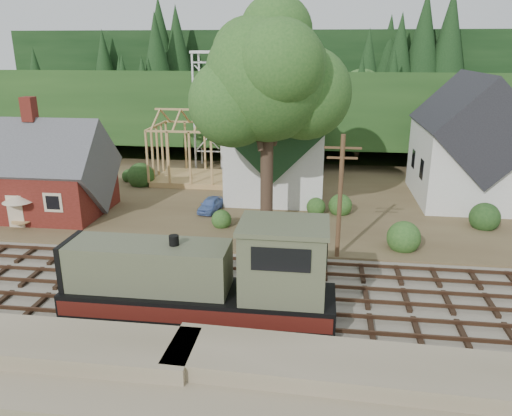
# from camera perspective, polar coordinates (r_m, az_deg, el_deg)

# --- Properties ---
(ground) EXTENTS (140.00, 140.00, 0.00)m
(ground) POSITION_cam_1_polar(r_m,az_deg,el_deg) (27.94, -5.25, -9.53)
(ground) COLOR #384C1E
(ground) RESTS_ON ground
(embankment) EXTENTS (64.00, 5.00, 1.60)m
(embankment) POSITION_cam_1_polar(r_m,az_deg,el_deg) (21.05, -10.56, -20.12)
(embankment) COLOR #7F7259
(embankment) RESTS_ON ground
(railroad_bed) EXTENTS (64.00, 11.00, 0.16)m
(railroad_bed) POSITION_cam_1_polar(r_m,az_deg,el_deg) (27.91, -5.25, -9.39)
(railroad_bed) COLOR #726B5B
(railroad_bed) RESTS_ON ground
(village_flat) EXTENTS (64.00, 26.00, 0.30)m
(village_flat) POSITION_cam_1_polar(r_m,az_deg,el_deg) (44.38, -0.24, 1.36)
(village_flat) COLOR brown
(village_flat) RESTS_ON ground
(hillside) EXTENTS (70.00, 28.96, 12.74)m
(hillside) POSITION_cam_1_polar(r_m,az_deg,el_deg) (67.61, 2.50, 7.04)
(hillside) COLOR #1E3F19
(hillside) RESTS_ON ground
(ridge) EXTENTS (80.00, 20.00, 12.00)m
(ridge) POSITION_cam_1_polar(r_m,az_deg,el_deg) (83.32, 3.49, 9.12)
(ridge) COLOR black
(ridge) RESTS_ON ground
(depot) EXTENTS (10.80, 7.41, 9.00)m
(depot) POSITION_cam_1_polar(r_m,az_deg,el_deg) (42.40, -23.61, 3.32)
(depot) COLOR #511A12
(depot) RESTS_ON village_flat
(church) EXTENTS (8.40, 15.17, 13.00)m
(church) POSITION_cam_1_polar(r_m,az_deg,el_deg) (44.63, 2.62, 8.08)
(church) COLOR silver
(church) RESTS_ON village_flat
(farmhouse) EXTENTS (8.40, 10.80, 10.60)m
(farmhouse) POSITION_cam_1_polar(r_m,az_deg,el_deg) (45.55, 23.15, 6.45)
(farmhouse) COLOR silver
(farmhouse) RESTS_ON village_flat
(timber_frame) EXTENTS (8.20, 6.20, 6.99)m
(timber_frame) POSITION_cam_1_polar(r_m,az_deg,el_deg) (48.55, -6.68, 6.49)
(timber_frame) COLOR tan
(timber_frame) RESTS_ON village_flat
(lattice_tower) EXTENTS (3.20, 3.20, 12.12)m
(lattice_tower) POSITION_cam_1_polar(r_m,az_deg,el_deg) (53.49, -5.37, 14.91)
(lattice_tower) COLOR silver
(lattice_tower) RESTS_ON village_flat
(big_tree) EXTENTS (10.90, 8.40, 14.70)m
(big_tree) POSITION_cam_1_polar(r_m,az_deg,el_deg) (34.49, 1.60, 13.58)
(big_tree) COLOR #38281E
(big_tree) RESTS_ON village_flat
(telegraph_pole_near) EXTENTS (2.20, 0.28, 8.00)m
(telegraph_pole_near) POSITION_cam_1_polar(r_m,az_deg,el_deg) (30.60, 9.59, 1.36)
(telegraph_pole_near) COLOR #4C331E
(telegraph_pole_near) RESTS_ON ground
(locomotive) EXTENTS (12.92, 3.23, 5.14)m
(locomotive) POSITION_cam_1_polar(r_m,az_deg,el_deg) (24.19, -5.52, -8.16)
(locomotive) COLOR black
(locomotive) RESTS_ON railroad_bed
(car_blue) EXTENTS (1.73, 3.42, 1.12)m
(car_blue) POSITION_cam_1_polar(r_m,az_deg,el_deg) (39.90, -5.24, 0.41)
(car_blue) COLOR #5B7DC4
(car_blue) RESTS_ON village_flat
(patio_set) EXTENTS (2.20, 2.20, 2.45)m
(patio_set) POSITION_cam_1_polar(r_m,az_deg,el_deg) (39.61, -25.53, 0.85)
(patio_set) COLOR silver
(patio_set) RESTS_ON village_flat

